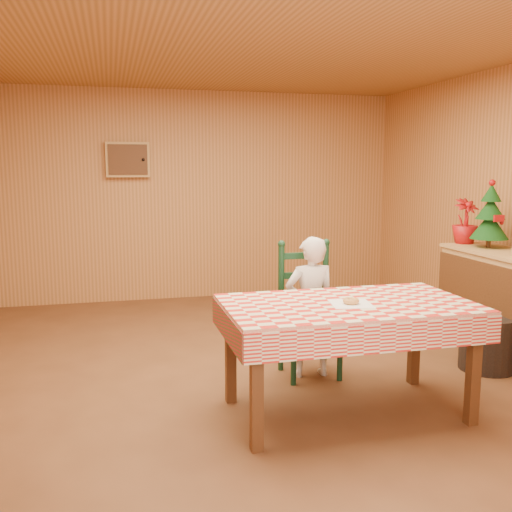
{
  "coord_description": "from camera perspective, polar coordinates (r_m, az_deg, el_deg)",
  "views": [
    {
      "loc": [
        -1.12,
        -4.19,
        1.65
      ],
      "look_at": [
        0.0,
        0.2,
        0.95
      ],
      "focal_mm": 40.0,
      "sensor_mm": 36.0,
      "label": 1
    }
  ],
  "objects": [
    {
      "name": "ladder_chair",
      "position": [
        4.61,
        5.2,
        -5.65
      ],
      "size": [
        0.44,
        0.4,
        1.08
      ],
      "color": "black",
      "rests_on": "ground"
    },
    {
      "name": "christmas_tree",
      "position": [
        5.62,
        22.37,
        3.64
      ],
      "size": [
        0.34,
        0.34,
        0.62
      ],
      "color": "#532E16",
      "rests_on": "shelf_unit"
    },
    {
      "name": "napkin",
      "position": [
        3.79,
        9.47,
        -4.74
      ],
      "size": [
        0.3,
        0.3,
        0.0
      ],
      "primitive_type": "cube",
      "rotation": [
        0.0,
        0.0,
        -0.16
      ],
      "color": "white",
      "rests_on": "dining_table"
    },
    {
      "name": "ground",
      "position": [
        4.64,
        0.62,
        -12.05
      ],
      "size": [
        6.0,
        6.0,
        0.0
      ],
      "primitive_type": "plane",
      "color": "brown",
      "rests_on": "ground"
    },
    {
      "name": "cabin_walls",
      "position": [
        4.85,
        -1.01,
        10.85
      ],
      "size": [
        5.1,
        6.05,
        2.65
      ],
      "color": "#BA7C43",
      "rests_on": "ground"
    },
    {
      "name": "shelf_unit",
      "position": [
        5.52,
        23.38,
        -4.33
      ],
      "size": [
        0.54,
        1.24,
        0.93
      ],
      "color": "tan",
      "rests_on": "ground"
    },
    {
      "name": "seated_child",
      "position": [
        4.54,
        5.45,
        -5.1
      ],
      "size": [
        0.41,
        0.27,
        1.12
      ],
      "primitive_type": "imported",
      "rotation": [
        0.0,
        0.0,
        3.14
      ],
      "color": "silver",
      "rests_on": "ground"
    },
    {
      "name": "storage_bin",
      "position": [
        5.12,
        22.16,
        -8.05
      ],
      "size": [
        0.5,
        0.5,
        0.45
      ],
      "primitive_type": "cylinder",
      "rotation": [
        0.0,
        0.0,
        0.12
      ],
      "color": "black",
      "rests_on": "ground"
    },
    {
      "name": "flower_arrangement",
      "position": [
        5.84,
        20.18,
        3.3
      ],
      "size": [
        0.27,
        0.27,
        0.43
      ],
      "primitive_type": "imported",
      "rotation": [
        0.0,
        0.0,
        0.1
      ],
      "color": "#A20F10",
      "rests_on": "shelf_unit"
    },
    {
      "name": "donut",
      "position": [
        3.79,
        9.48,
        -4.44
      ],
      "size": [
        0.14,
        0.14,
        0.04
      ],
      "primitive_type": "torus",
      "rotation": [
        0.0,
        0.0,
        0.31
      ],
      "color": "#CE914A",
      "rests_on": "napkin"
    },
    {
      "name": "dining_table",
      "position": [
        3.86,
        9.14,
        -5.78
      ],
      "size": [
        1.66,
        0.96,
        0.77
      ],
      "color": "#532E16",
      "rests_on": "ground"
    }
  ]
}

